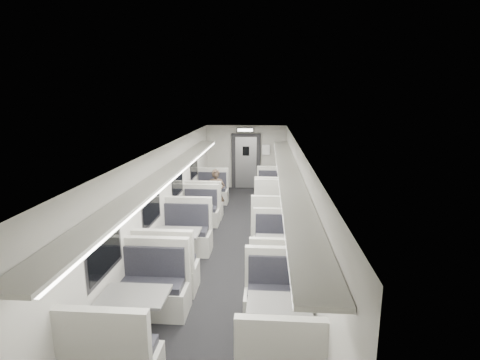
% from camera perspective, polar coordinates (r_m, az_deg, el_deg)
% --- Properties ---
extents(room, '(3.24, 12.24, 2.64)m').
position_cam_1_polar(room, '(8.40, -1.47, -3.04)').
color(room, black).
rests_on(room, ground).
extents(booth_left_a, '(1.05, 2.13, 1.14)m').
position_cam_1_polar(booth_left_a, '(11.68, -4.84, -2.72)').
color(booth_left_a, '#BBBAB0').
rests_on(booth_left_a, room).
extents(booth_left_b, '(1.01, 2.05, 1.10)m').
position_cam_1_polar(booth_left_b, '(9.67, -6.82, -6.15)').
color(booth_left_b, '#BBBAB0').
rests_on(booth_left_b, room).
extents(booth_left_c, '(1.14, 2.32, 1.24)m').
position_cam_1_polar(booth_left_c, '(7.85, -9.61, -10.46)').
color(booth_left_c, '#BBBAB0').
rests_on(booth_left_c, room).
extents(booth_left_d, '(1.13, 2.29, 1.22)m').
position_cam_1_polar(booth_left_d, '(5.80, -15.62, -19.78)').
color(booth_left_d, '#BBBAB0').
rests_on(booth_left_d, room).
extents(booth_right_a, '(1.07, 2.17, 1.16)m').
position_cam_1_polar(booth_right_a, '(11.84, 5.02, -2.48)').
color(booth_right_a, '#BBBAB0').
rests_on(booth_right_a, room).
extents(booth_right_b, '(1.10, 2.24, 1.20)m').
position_cam_1_polar(booth_right_b, '(9.98, 5.14, -5.31)').
color(booth_right_b, '#BBBAB0').
rests_on(booth_right_b, room).
extents(booth_right_c, '(0.96, 1.95, 1.04)m').
position_cam_1_polar(booth_right_c, '(7.74, 5.37, -11.20)').
color(booth_right_c, '#BBBAB0').
rests_on(booth_right_c, room).
extents(booth_right_d, '(1.04, 2.11, 1.13)m').
position_cam_1_polar(booth_right_d, '(5.57, 5.83, -21.22)').
color(booth_right_d, '#BBBAB0').
rests_on(booth_right_d, room).
extents(passenger, '(0.52, 0.35, 1.39)m').
position_cam_1_polar(passenger, '(10.99, -3.64, -1.98)').
color(passenger, black).
rests_on(passenger, room).
extents(window_a, '(0.02, 1.18, 0.84)m').
position_cam_1_polar(window_a, '(11.87, -7.00, 2.28)').
color(window_a, black).
rests_on(window_a, room).
extents(window_b, '(0.02, 1.18, 0.84)m').
position_cam_1_polar(window_b, '(9.76, -9.49, -0.07)').
color(window_b, black).
rests_on(window_b, room).
extents(window_c, '(0.02, 1.18, 0.84)m').
position_cam_1_polar(window_c, '(7.71, -13.32, -3.68)').
color(window_c, black).
rests_on(window_c, room).
extents(window_d, '(0.02, 1.18, 0.84)m').
position_cam_1_polar(window_d, '(5.77, -19.91, -9.76)').
color(window_d, black).
rests_on(window_d, room).
extents(luggage_rack_left, '(0.46, 10.40, 0.09)m').
position_cam_1_polar(luggage_rack_left, '(8.16, -10.43, 1.45)').
color(luggage_rack_left, '#BBBAB0').
rests_on(luggage_rack_left, room).
extents(luggage_rack_right, '(0.46, 10.40, 0.09)m').
position_cam_1_polar(luggage_rack_right, '(7.91, 7.29, 1.20)').
color(luggage_rack_right, '#BBBAB0').
rests_on(luggage_rack_right, room).
extents(vestibule_door, '(1.10, 0.13, 2.10)m').
position_cam_1_polar(vestibule_door, '(14.21, 0.91, 2.83)').
color(vestibule_door, black).
rests_on(vestibule_door, room).
extents(exit_sign, '(0.62, 0.12, 0.16)m').
position_cam_1_polar(exit_sign, '(13.57, 0.81, 7.64)').
color(exit_sign, black).
rests_on(exit_sign, room).
extents(wall_notice, '(0.32, 0.02, 0.40)m').
position_cam_1_polar(wall_notice, '(14.10, 3.97, 4.62)').
color(wall_notice, white).
rests_on(wall_notice, room).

